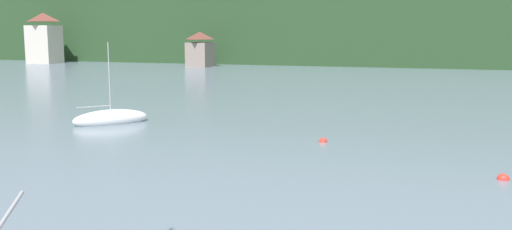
% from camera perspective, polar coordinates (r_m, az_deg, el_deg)
% --- Properties ---
extents(wooded_hillside, '(352.00, 65.89, 41.24)m').
position_cam_1_polar(wooded_hillside, '(127.65, 20.18, 8.37)').
color(wooded_hillside, '#264223').
rests_on(wooded_hillside, ground_plane).
extents(shore_building_west, '(4.85, 4.43, 8.49)m').
position_cam_1_polar(shore_building_west, '(104.90, -20.23, 7.09)').
color(shore_building_west, beige).
rests_on(shore_building_west, ground_plane).
extents(shore_building_westcentral, '(3.46, 4.30, 5.39)m').
position_cam_1_polar(shore_building_westcentral, '(90.40, -5.57, 6.45)').
color(shore_building_westcentral, gray).
rests_on(shore_building_westcentral, ground_plane).
extents(sailboat_far_3, '(4.38, 4.63, 5.49)m').
position_cam_1_polar(sailboat_far_3, '(38.06, -14.17, -0.38)').
color(sailboat_far_3, white).
rests_on(sailboat_far_3, ground_plane).
extents(mooring_buoy_near, '(0.50, 0.50, 0.50)m').
position_cam_1_polar(mooring_buoy_near, '(25.51, 23.25, -5.88)').
color(mooring_buoy_near, red).
rests_on(mooring_buoy_near, ground_plane).
extents(mooring_buoy_mid, '(0.47, 0.47, 0.47)m').
position_cam_1_polar(mooring_buoy_mid, '(31.19, 6.64, -2.66)').
color(mooring_buoy_mid, red).
rests_on(mooring_buoy_mid, ground_plane).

